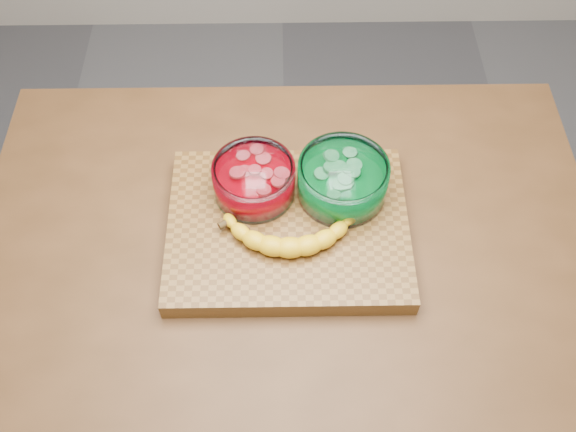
{
  "coord_description": "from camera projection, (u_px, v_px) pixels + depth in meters",
  "views": [
    {
      "loc": [
        -0.01,
        -0.67,
        1.93
      ],
      "look_at": [
        0.0,
        0.0,
        0.96
      ],
      "focal_mm": 40.0,
      "sensor_mm": 36.0,
      "label": 1
    }
  ],
  "objects": [
    {
      "name": "cutting_board",
      "position": [
        288.0,
        228.0,
        1.21
      ],
      "size": [
        0.45,
        0.35,
        0.04
      ],
      "primitive_type": "cube",
      "color": "brown",
      "rests_on": "counter"
    },
    {
      "name": "banana",
      "position": [
        289.0,
        233.0,
        1.16
      ],
      "size": [
        0.28,
        0.12,
        0.04
      ],
      "primitive_type": null,
      "color": "gold",
      "rests_on": "cutting_board"
    },
    {
      "name": "bowl_red",
      "position": [
        254.0,
        180.0,
        1.21
      ],
      "size": [
        0.16,
        0.16,
        0.07
      ],
      "color": "white",
      "rests_on": "cutting_board"
    },
    {
      "name": "counter",
      "position": [
        288.0,
        332.0,
        1.6
      ],
      "size": [
        1.2,
        0.8,
        0.9
      ],
      "primitive_type": "cube",
      "color": "#4D2F17",
      "rests_on": "ground"
    },
    {
      "name": "ground",
      "position": [
        288.0,
        393.0,
        1.97
      ],
      "size": [
        3.5,
        3.5,
        0.0
      ],
      "primitive_type": "plane",
      "color": "#545458",
      "rests_on": "ground"
    },
    {
      "name": "bowl_green",
      "position": [
        343.0,
        180.0,
        1.2
      ],
      "size": [
        0.17,
        0.17,
        0.08
      ],
      "color": "white",
      "rests_on": "cutting_board"
    }
  ]
}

